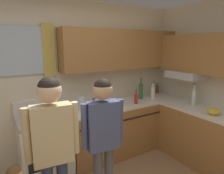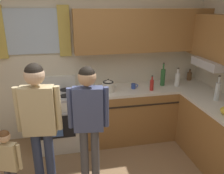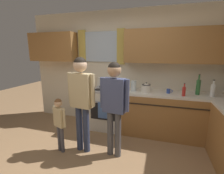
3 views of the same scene
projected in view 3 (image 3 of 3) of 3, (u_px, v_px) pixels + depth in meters
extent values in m
cube|color=beige|center=(123.00, 69.00, 3.73)|extent=(4.60, 0.10, 2.60)
cube|color=silver|center=(101.00, 47.00, 3.70)|extent=(0.77, 0.03, 0.67)
cube|color=gold|center=(82.00, 47.00, 3.82)|extent=(0.18, 0.04, 0.77)
cube|color=gold|center=(121.00, 47.00, 3.56)|extent=(0.18, 0.04, 0.77)
cube|color=#9E6B38|center=(53.00, 47.00, 3.91)|extent=(1.18, 0.32, 0.66)
cube|color=#9E6B38|center=(182.00, 46.00, 3.08)|extent=(2.22, 0.32, 0.66)
cube|color=#9E6B38|center=(177.00, 116.00, 3.24)|extent=(2.21, 0.62, 0.86)
cube|color=silver|center=(179.00, 95.00, 3.14)|extent=(2.21, 0.62, 0.04)
cube|color=#2D2319|center=(180.00, 108.00, 2.88)|extent=(2.09, 0.01, 0.02)
cube|color=silver|center=(108.00, 109.00, 3.65)|extent=(0.68, 0.62, 0.86)
cube|color=black|center=(103.00, 112.00, 3.35)|extent=(0.56, 0.01, 0.36)
cylinder|color=#ADADB2|center=(103.00, 102.00, 3.28)|extent=(0.56, 0.02, 0.02)
cube|color=#ADADB2|center=(108.00, 90.00, 3.56)|extent=(0.68, 0.62, 0.04)
cube|color=silver|center=(111.00, 82.00, 3.78)|extent=(0.68, 0.08, 0.20)
cylinder|color=black|center=(98.00, 89.00, 3.47)|extent=(0.17, 0.17, 0.01)
cylinder|color=black|center=(113.00, 90.00, 3.37)|extent=(0.17, 0.17, 0.01)
cylinder|color=black|center=(103.00, 87.00, 3.73)|extent=(0.17, 0.17, 0.01)
cylinder|color=black|center=(117.00, 88.00, 3.63)|extent=(0.17, 0.17, 0.01)
cube|color=#4C72B7|center=(103.00, 110.00, 3.31)|extent=(0.20, 0.02, 0.34)
cylinder|color=#2D6633|center=(198.00, 87.00, 3.05)|extent=(0.08, 0.08, 0.28)
cylinder|color=#2D6633|center=(199.00, 78.00, 3.01)|extent=(0.03, 0.03, 0.10)
cylinder|color=#3F382D|center=(200.00, 75.00, 2.99)|extent=(0.03, 0.03, 0.02)
cylinder|color=red|center=(184.00, 92.00, 2.95)|extent=(0.06, 0.06, 0.17)
cylinder|color=red|center=(184.00, 85.00, 2.93)|extent=(0.02, 0.02, 0.06)
cylinder|color=#3F382D|center=(185.00, 83.00, 2.92)|extent=(0.03, 0.03, 0.02)
cylinder|color=white|center=(213.00, 91.00, 2.92)|extent=(0.08, 0.08, 0.22)
cylinder|color=white|center=(214.00, 83.00, 2.88)|extent=(0.03, 0.03, 0.08)
cylinder|color=#3F382D|center=(214.00, 80.00, 2.87)|extent=(0.03, 0.03, 0.02)
cylinder|color=#2D479E|center=(168.00, 91.00, 3.17)|extent=(0.07, 0.07, 0.08)
torus|color=#2D479E|center=(171.00, 91.00, 3.15)|extent=(0.06, 0.01, 0.06)
cylinder|color=silver|center=(146.00, 89.00, 3.24)|extent=(0.20, 0.20, 0.14)
cone|color=silver|center=(146.00, 84.00, 3.22)|extent=(0.18, 0.18, 0.05)
sphere|color=black|center=(146.00, 83.00, 3.21)|extent=(0.02, 0.02, 0.02)
cone|color=silver|center=(153.00, 88.00, 3.20)|extent=(0.09, 0.04, 0.07)
torus|color=black|center=(146.00, 85.00, 3.22)|extent=(0.17, 0.17, 0.02)
cylinder|color=silver|center=(134.00, 86.00, 3.35)|extent=(0.11, 0.11, 0.22)
torus|color=silver|center=(130.00, 85.00, 3.37)|extent=(0.14, 0.02, 0.14)
cylinder|color=#2D3856|center=(86.00, 130.00, 2.74)|extent=(0.11, 0.11, 0.80)
cylinder|color=#2D3856|center=(79.00, 128.00, 2.80)|extent=(0.11, 0.11, 0.80)
cube|color=#D1BC8C|center=(81.00, 91.00, 2.62)|extent=(0.38, 0.20, 0.57)
cylinder|color=#D1BC8C|center=(93.00, 90.00, 2.53)|extent=(0.07, 0.07, 0.52)
cylinder|color=#D1BC8C|center=(70.00, 88.00, 2.70)|extent=(0.07, 0.07, 0.52)
sphere|color=beige|center=(80.00, 65.00, 2.53)|extent=(0.22, 0.22, 0.22)
sphere|color=black|center=(80.00, 63.00, 2.53)|extent=(0.20, 0.20, 0.20)
cylinder|color=#4C4C51|center=(118.00, 135.00, 2.61)|extent=(0.10, 0.10, 0.76)
cylinder|color=#4C4C51|center=(110.00, 133.00, 2.66)|extent=(0.10, 0.10, 0.76)
cube|color=#47517A|center=(114.00, 96.00, 2.50)|extent=(0.37, 0.19, 0.54)
cylinder|color=#47517A|center=(127.00, 96.00, 2.41)|extent=(0.07, 0.07, 0.50)
cylinder|color=#47517A|center=(102.00, 93.00, 2.58)|extent=(0.07, 0.07, 0.50)
sphere|color=tan|center=(114.00, 70.00, 2.41)|extent=(0.21, 0.21, 0.21)
sphere|color=black|center=(114.00, 68.00, 2.41)|extent=(0.19, 0.19, 0.19)
cylinder|color=#4C4C56|center=(62.00, 139.00, 2.75)|extent=(0.06, 0.06, 0.47)
cylinder|color=#4C4C56|center=(59.00, 138.00, 2.80)|extent=(0.06, 0.06, 0.47)
cube|color=#D1BC8C|center=(59.00, 117.00, 2.69)|extent=(0.23, 0.16, 0.33)
cylinder|color=#D1BC8C|center=(64.00, 119.00, 2.60)|extent=(0.04, 0.04, 0.30)
cylinder|color=#D1BC8C|center=(54.00, 114.00, 2.77)|extent=(0.04, 0.04, 0.30)
sphere|color=#DBAD84|center=(58.00, 103.00, 2.64)|extent=(0.13, 0.13, 0.13)
sphere|color=brown|center=(58.00, 102.00, 2.63)|extent=(0.12, 0.12, 0.12)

